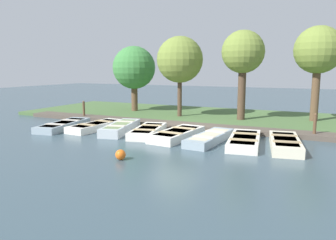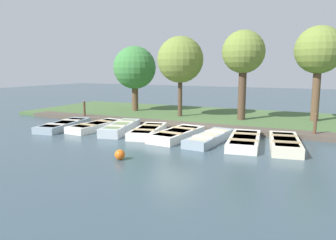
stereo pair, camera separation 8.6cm
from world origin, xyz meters
name	(u,v)px [view 2 (the right image)]	position (x,y,z in m)	size (l,w,h in m)	color
ground_plane	(175,132)	(0.00, 0.00, 0.00)	(80.00, 80.00, 0.00)	#384C56
shore_bank	(208,117)	(-5.00, 0.00, 0.10)	(8.00, 24.00, 0.20)	#476638
dock_walkway	(185,125)	(-1.35, 0.00, 0.11)	(1.23, 20.70, 0.22)	#51473D
rowboat_0	(64,125)	(1.61, -5.61, 0.17)	(3.71, 1.68, 0.35)	#8C9EA8
rowboat_1	(96,126)	(1.09, -3.92, 0.17)	(3.37, 1.30, 0.35)	silver
rowboat_2	(121,128)	(1.12, -2.40, 0.21)	(3.56, 1.74, 0.43)	#B2BCC1
rowboat_3	(148,131)	(1.16, -0.86, 0.18)	(3.35, 1.76, 0.37)	silver
rowboat_4	(177,134)	(1.28, 0.71, 0.19)	(3.39, 1.48, 0.38)	silver
rowboat_5	(210,138)	(1.33, 2.25, 0.18)	(3.50, 1.23, 0.36)	#8C9EA8
rowboat_6	(244,140)	(1.20, 3.68, 0.17)	(3.59, 1.66, 0.35)	silver
rowboat_7	(285,143)	(1.13, 5.24, 0.20)	(3.40, 1.63, 0.40)	beige
mooring_post_near	(84,110)	(-1.32, -6.69, 0.57)	(0.14, 0.14, 1.13)	brown
mooring_post_far	(315,126)	(-1.32, 6.22, 0.57)	(0.14, 0.14, 1.13)	brown
buoy	(120,155)	(5.30, 0.36, 0.18)	(0.36, 0.36, 0.36)	orange
park_tree_far_left	(135,68)	(-4.91, -5.25, 3.10)	(2.89, 2.89, 4.58)	brown
park_tree_left	(180,60)	(-3.82, -1.40, 3.58)	(2.76, 2.76, 4.98)	#4C3828
park_tree_center	(243,54)	(-4.10, 2.30, 3.89)	(2.38, 2.38, 5.18)	#4C3828
park_tree_right	(319,51)	(-5.38, 6.07, 4.00)	(2.57, 2.57, 5.36)	brown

